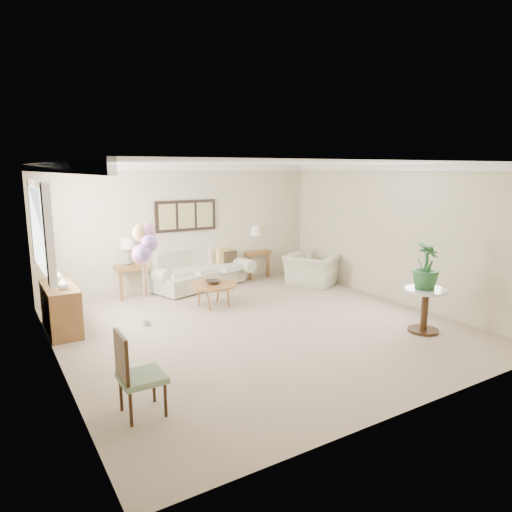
# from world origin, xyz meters

# --- Properties ---
(ground_plane) EXTENTS (6.00, 6.00, 0.00)m
(ground_plane) POSITION_xyz_m (0.00, 0.00, 0.00)
(ground_plane) COLOR tan
(room_shell) EXTENTS (6.04, 6.04, 2.60)m
(room_shell) POSITION_xyz_m (-0.11, 0.09, 1.63)
(room_shell) COLOR #C5B794
(room_shell) RESTS_ON ground
(wall_art_triptych) EXTENTS (1.35, 0.06, 0.65)m
(wall_art_triptych) POSITION_xyz_m (0.00, 2.96, 1.55)
(wall_art_triptych) COLOR black
(wall_art_triptych) RESTS_ON ground
(sofa) EXTENTS (2.45, 1.39, 0.82)m
(sofa) POSITION_xyz_m (0.21, 2.87, 0.32)
(sofa) COLOR beige
(sofa) RESTS_ON ground
(end_table_left) EXTENTS (0.60, 0.54, 0.65)m
(end_table_left) POSITION_xyz_m (-1.26, 2.93, 0.55)
(end_table_left) COLOR brown
(end_table_left) RESTS_ON ground
(end_table_right) EXTENTS (0.60, 0.54, 0.65)m
(end_table_right) POSITION_xyz_m (1.73, 3.06, 0.55)
(end_table_right) COLOR brown
(end_table_right) RESTS_ON ground
(lamp_left) EXTENTS (0.31, 0.31, 0.54)m
(lamp_left) POSITION_xyz_m (-1.26, 2.93, 1.07)
(lamp_left) COLOR gray
(lamp_left) RESTS_ON end_table_left
(lamp_right) EXTENTS (0.32, 0.32, 0.57)m
(lamp_right) POSITION_xyz_m (1.73, 3.06, 1.08)
(lamp_right) COLOR gray
(lamp_right) RESTS_ON end_table_right
(coffee_table) EXTENTS (0.85, 0.85, 0.43)m
(coffee_table) POSITION_xyz_m (-0.13, 1.44, 0.40)
(coffee_table) COLOR #984E29
(coffee_table) RESTS_ON ground
(decor_bowl) EXTENTS (0.33, 0.33, 0.07)m
(decor_bowl) POSITION_xyz_m (-0.14, 1.44, 0.47)
(decor_bowl) COLOR black
(decor_bowl) RESTS_ON coffee_table
(armchair) EXTENTS (1.26, 1.32, 0.67)m
(armchair) POSITION_xyz_m (2.41, 1.78, 0.33)
(armchair) COLOR beige
(armchair) RESTS_ON ground
(side_table) EXTENTS (0.64, 0.64, 0.69)m
(side_table) POSITION_xyz_m (2.09, -1.49, 0.52)
(side_table) COLOR silver
(side_table) RESTS_ON ground
(potted_plant) EXTENTS (0.50, 0.50, 0.73)m
(potted_plant) POSITION_xyz_m (2.06, -1.48, 1.06)
(potted_plant) COLOR #28522E
(potted_plant) RESTS_ON side_table
(accent_chair) EXTENTS (0.45, 0.45, 0.92)m
(accent_chair) POSITION_xyz_m (-2.50, -1.59, 0.48)
(accent_chair) COLOR gray
(accent_chair) RESTS_ON ground
(credenza) EXTENTS (0.46, 1.20, 0.74)m
(credenza) POSITION_xyz_m (-2.76, 1.50, 0.37)
(credenza) COLOR brown
(credenza) RESTS_ON ground
(vase_white) EXTENTS (0.20, 0.20, 0.18)m
(vase_white) POSITION_xyz_m (-2.74, 1.22, 0.83)
(vase_white) COLOR silver
(vase_white) RESTS_ON credenza
(vase_sage) EXTENTS (0.23, 0.23, 0.20)m
(vase_sage) POSITION_xyz_m (-2.74, 1.80, 0.84)
(vase_sage) COLOR #AFBAA4
(vase_sage) RESTS_ON credenza
(balloon_cluster) EXTENTS (0.43, 0.44, 1.68)m
(balloon_cluster) POSITION_xyz_m (-1.53, 1.03, 1.36)
(balloon_cluster) COLOR gray
(balloon_cluster) RESTS_ON ground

